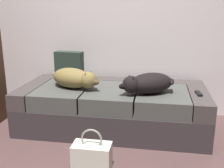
# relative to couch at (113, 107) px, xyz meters

# --- Properties ---
(back_wall) EXTENTS (6.40, 0.10, 2.80)m
(back_wall) POSITION_rel_couch_xyz_m (0.00, 0.61, 1.16)
(back_wall) COLOR white
(back_wall) RESTS_ON ground
(couch) EXTENTS (2.04, 0.94, 0.47)m
(couch) POSITION_rel_couch_xyz_m (0.00, 0.00, 0.00)
(couch) COLOR #362F32
(couch) RESTS_ON ground
(dog_tan) EXTENTS (0.61, 0.43, 0.22)m
(dog_tan) POSITION_rel_couch_xyz_m (-0.41, -0.10, 0.35)
(dog_tan) COLOR olive
(dog_tan) RESTS_ON couch
(dog_dark) EXTENTS (0.59, 0.45, 0.21)m
(dog_dark) POSITION_rel_couch_xyz_m (0.39, -0.17, 0.35)
(dog_dark) COLOR black
(dog_dark) RESTS_ON couch
(tv_remote) EXTENTS (0.06, 0.15, 0.02)m
(tv_remote) POSITION_rel_couch_xyz_m (0.90, -0.12, 0.25)
(tv_remote) COLOR black
(tv_remote) RESTS_ON couch
(throw_pillow) EXTENTS (0.35, 0.15, 0.34)m
(throw_pillow) POSITION_rel_couch_xyz_m (-0.58, 0.27, 0.41)
(throw_pillow) COLOR #29362F
(throw_pillow) RESTS_ON couch
(handbag) EXTENTS (0.32, 0.18, 0.38)m
(handbag) POSITION_rel_couch_xyz_m (-0.03, -0.90, -0.11)
(handbag) COLOR silver
(handbag) RESTS_ON ground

